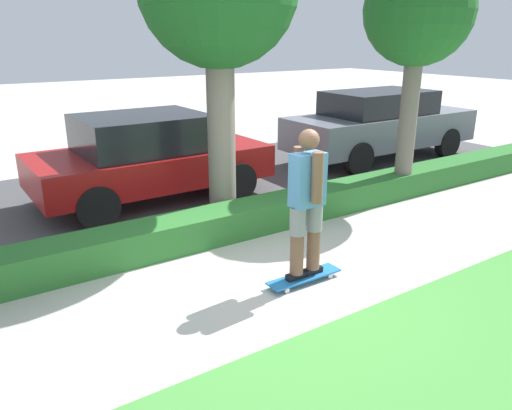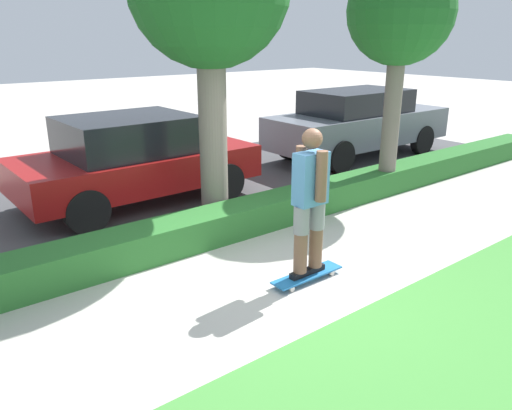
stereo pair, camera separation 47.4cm
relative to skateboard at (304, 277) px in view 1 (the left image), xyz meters
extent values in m
plane|color=#BCB7AD|center=(-0.32, 0.15, -0.07)|extent=(60.00, 60.00, 0.00)
cube|color=#474749|center=(-0.32, 4.35, -0.07)|extent=(18.62, 5.00, 0.01)
cube|color=#2D702D|center=(-0.32, 1.75, 0.15)|extent=(18.62, 0.60, 0.44)
cube|color=#1E6BAD|center=(0.00, 0.00, 0.00)|extent=(0.97, 0.24, 0.02)
cylinder|color=silver|center=(0.33, -0.09, -0.04)|extent=(0.06, 0.04, 0.06)
cylinder|color=silver|center=(0.33, 0.09, -0.04)|extent=(0.06, 0.04, 0.06)
cylinder|color=silver|center=(-0.33, -0.09, -0.04)|extent=(0.06, 0.04, 0.06)
cylinder|color=silver|center=(-0.33, 0.09, -0.04)|extent=(0.06, 0.04, 0.06)
cube|color=black|center=(-0.12, 0.00, 0.05)|extent=(0.26, 0.09, 0.07)
cylinder|color=brown|center=(-0.12, 0.00, 0.49)|extent=(0.16, 0.16, 0.82)
cylinder|color=gray|center=(-0.12, 0.00, 0.74)|extent=(0.18, 0.18, 0.33)
cube|color=black|center=(0.12, 0.00, 0.05)|extent=(0.26, 0.09, 0.07)
cylinder|color=brown|center=(0.12, 0.00, 0.49)|extent=(0.16, 0.16, 0.82)
cylinder|color=gray|center=(0.12, 0.00, 0.74)|extent=(0.18, 0.18, 0.33)
cube|color=#4C84B7|center=(0.00, 0.00, 1.20)|extent=(0.39, 0.21, 0.60)
cylinder|color=brown|center=(0.00, -0.16, 1.26)|extent=(0.13, 0.13, 0.57)
cylinder|color=brown|center=(0.00, 0.16, 1.26)|extent=(0.13, 0.13, 0.57)
sphere|color=brown|center=(0.00, 0.00, 1.66)|extent=(0.23, 0.23, 0.23)
cylinder|color=#70665B|center=(0.21, 2.29, 1.35)|extent=(0.42, 0.42, 2.84)
cylinder|color=#70665B|center=(3.60, 1.65, 1.28)|extent=(0.31, 0.31, 2.70)
sphere|color=#1E5B23|center=(3.60, 1.65, 3.12)|extent=(1.80, 1.80, 1.80)
cube|color=maroon|center=(-0.24, 4.04, 0.55)|extent=(4.06, 1.98, 0.57)
cube|color=black|center=(-0.36, 4.04, 1.14)|extent=(2.12, 1.72, 0.61)
cylinder|color=black|center=(1.01, 3.16, 0.27)|extent=(0.68, 0.23, 0.68)
cylinder|color=black|center=(1.01, 4.93, 0.27)|extent=(0.68, 0.23, 0.68)
cylinder|color=black|center=(-1.49, 3.16, 0.27)|extent=(0.68, 0.23, 0.68)
cylinder|color=black|center=(-1.49, 4.93, 0.27)|extent=(0.68, 0.23, 0.68)
cube|color=slate|center=(5.49, 3.96, 0.64)|extent=(4.78, 1.75, 0.72)
cube|color=black|center=(5.35, 3.96, 1.27)|extent=(2.49, 1.53, 0.53)
cylinder|color=black|center=(6.97, 3.17, 0.28)|extent=(0.70, 0.21, 0.70)
cylinder|color=black|center=(6.97, 4.75, 0.28)|extent=(0.70, 0.21, 0.70)
cylinder|color=black|center=(4.01, 3.17, 0.28)|extent=(0.70, 0.21, 0.70)
cylinder|color=black|center=(4.01, 4.75, 0.28)|extent=(0.70, 0.21, 0.70)
camera|label=1|loc=(-3.44, -4.13, 2.72)|focal=35.00mm
camera|label=2|loc=(-3.82, -3.85, 2.72)|focal=35.00mm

